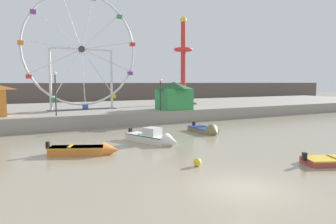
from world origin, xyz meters
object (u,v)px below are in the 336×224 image
object	(u,v)px
motorboat_orange_hull	(88,150)
motorboat_white_red_stripe	(155,138)
carnival_booth_green_kiosk	(174,95)
promenade_lamp_far	(160,90)
drop_tower_red_tower	(183,64)
promenade_lamp_near	(55,87)
motorboat_olive_wood	(207,131)
mooring_buoy_orange	(197,162)
ferris_wheel_white_frame	(82,51)

from	to	relation	value
motorboat_orange_hull	motorboat_white_red_stripe	world-z (taller)	motorboat_white_red_stripe
carnival_booth_green_kiosk	promenade_lamp_far	world-z (taller)	promenade_lamp_far
drop_tower_red_tower	promenade_lamp_near	bearing A→B (deg)	-157.51
motorboat_olive_wood	promenade_lamp_far	world-z (taller)	promenade_lamp_far
mooring_buoy_orange	carnival_booth_green_kiosk	bearing A→B (deg)	64.72
carnival_booth_green_kiosk	promenade_lamp_near	xyz separation A→B (m)	(-13.18, -0.94, 1.03)
ferris_wheel_white_frame	promenade_lamp_near	xyz separation A→B (m)	(-3.70, -5.48, -3.99)
promenade_lamp_near	mooring_buoy_orange	bearing A→B (deg)	-73.73
drop_tower_red_tower	promenade_lamp_near	size ratio (longest dim) A/B	2.98
motorboat_white_red_stripe	carnival_booth_green_kiosk	bearing A→B (deg)	124.41
motorboat_orange_hull	promenade_lamp_near	distance (m)	11.81
motorboat_white_red_stripe	promenade_lamp_near	bearing A→B (deg)	-170.81
motorboat_orange_hull	carnival_booth_green_kiosk	bearing A→B (deg)	67.44
motorboat_orange_hull	ferris_wheel_white_frame	bearing A→B (deg)	102.60
carnival_booth_green_kiosk	promenade_lamp_near	distance (m)	13.25
drop_tower_red_tower	mooring_buoy_orange	distance (m)	28.65
ferris_wheel_white_frame	promenade_lamp_far	bearing A→B (deg)	-40.58
promenade_lamp_near	motorboat_orange_hull	bearing A→B (deg)	-88.68
motorboat_white_red_stripe	carnival_booth_green_kiosk	distance (m)	13.45
promenade_lamp_near	mooring_buoy_orange	size ratio (longest dim) A/B	9.40
promenade_lamp_far	mooring_buoy_orange	distance (m)	17.53
promenade_lamp_near	mooring_buoy_orange	xyz separation A→B (m)	(4.86, -16.67, -3.85)
motorboat_orange_hull	carnival_booth_green_kiosk	distance (m)	17.93
promenade_lamp_near	promenade_lamp_far	size ratio (longest dim) A/B	1.17
motorboat_orange_hull	drop_tower_red_tower	distance (m)	27.01
ferris_wheel_white_frame	carnival_booth_green_kiosk	xyz separation A→B (m)	(9.48, -4.54, -5.01)
motorboat_white_red_stripe	motorboat_orange_hull	bearing A→B (deg)	-96.26
motorboat_olive_wood	drop_tower_red_tower	world-z (taller)	drop_tower_red_tower
motorboat_white_red_stripe	mooring_buoy_orange	xyz separation A→B (m)	(-0.73, -6.84, -0.14)
motorboat_white_red_stripe	ferris_wheel_white_frame	distance (m)	17.24
promenade_lamp_far	carnival_booth_green_kiosk	bearing A→B (deg)	30.52
mooring_buoy_orange	promenade_lamp_far	bearing A→B (deg)	70.12
promenade_lamp_far	mooring_buoy_orange	bearing A→B (deg)	-109.88
promenade_lamp_far	mooring_buoy_orange	xyz separation A→B (m)	(-5.84, -16.15, -3.50)
drop_tower_red_tower	carnival_booth_green_kiosk	xyz separation A→B (m)	(-5.21, -6.68, -4.11)
motorboat_orange_hull	drop_tower_red_tower	bearing A→B (deg)	70.30
ferris_wheel_white_frame	mooring_buoy_orange	world-z (taller)	ferris_wheel_white_frame
motorboat_orange_hull	ferris_wheel_white_frame	distance (m)	18.70
promenade_lamp_near	mooring_buoy_orange	world-z (taller)	promenade_lamp_near
carnival_booth_green_kiosk	promenade_lamp_far	xyz separation A→B (m)	(-2.48, -1.46, 0.68)
ferris_wheel_white_frame	carnival_booth_green_kiosk	distance (m)	11.65
drop_tower_red_tower	carnival_booth_green_kiosk	distance (m)	9.42
motorboat_white_red_stripe	promenade_lamp_near	world-z (taller)	promenade_lamp_near
carnival_booth_green_kiosk	promenade_lamp_near	world-z (taller)	promenade_lamp_near
ferris_wheel_white_frame	mooring_buoy_orange	size ratio (longest dim) A/B	30.18
motorboat_orange_hull	promenade_lamp_far	size ratio (longest dim) A/B	1.24
promenade_lamp_far	motorboat_olive_wood	bearing A→B (deg)	-83.00
motorboat_white_red_stripe	mooring_buoy_orange	size ratio (longest dim) A/B	11.30
motorboat_orange_hull	promenade_lamp_far	xyz separation A→B (m)	(10.45, 10.66, 3.44)
motorboat_orange_hull	carnival_booth_green_kiosk	size ratio (longest dim) A/B	1.15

